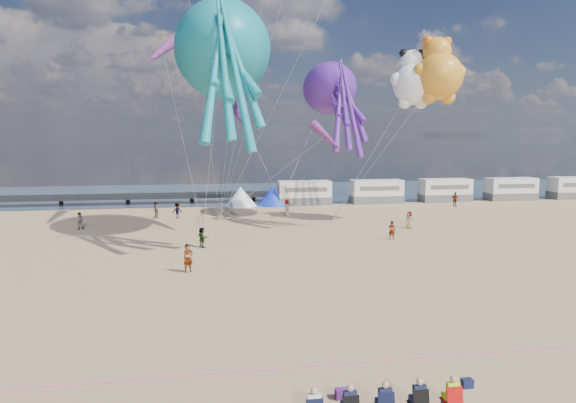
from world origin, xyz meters
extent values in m
plane|color=tan|center=(0.00, 0.00, 0.00)|extent=(120.00, 120.00, 0.00)
plane|color=#324A60|center=(0.00, 55.00, 0.02)|extent=(120.00, 120.00, 0.00)
cube|color=black|center=(-28.00, 44.00, 1.00)|extent=(60.00, 3.00, 0.50)
cube|color=silver|center=(6.00, 40.00, 1.50)|extent=(6.60, 2.50, 3.00)
cube|color=silver|center=(15.50, 40.00, 1.50)|extent=(6.60, 2.50, 3.00)
cube|color=silver|center=(25.00, 40.00, 1.50)|extent=(6.60, 2.50, 3.00)
cube|color=silver|center=(34.50, 40.00, 1.50)|extent=(6.60, 2.50, 3.00)
cube|color=silver|center=(44.00, 40.00, 1.50)|extent=(6.60, 2.50, 3.00)
cone|color=white|center=(-2.00, 40.00, 1.20)|extent=(4.00, 4.00, 2.40)
cone|color=#1933CC|center=(2.00, 40.00, 1.20)|extent=(4.00, 4.00, 2.40)
cube|color=#61217F|center=(-2.26, -7.42, 0.16)|extent=(0.40, 0.30, 0.32)
cube|color=#13193B|center=(2.23, -7.41, 0.15)|extent=(0.38, 0.28, 0.30)
cylinder|color=#F2338C|center=(0.00, -5.00, 0.02)|extent=(34.00, 0.03, 0.03)
imported|color=tan|center=(-7.65, 9.55, 0.92)|extent=(0.80, 0.71, 1.83)
imported|color=#7F6659|center=(12.44, 21.97, 0.80)|extent=(0.66, 0.70, 1.61)
imported|color=#7F6659|center=(-17.97, 26.53, 0.80)|extent=(0.88, 0.68, 1.61)
imported|color=#7F6659|center=(-9.31, 31.60, 0.81)|extent=(0.88, 0.74, 1.62)
imported|color=#7F6659|center=(23.90, 35.18, 0.88)|extent=(1.17, 0.70, 1.77)
imported|color=#7F6659|center=(-6.76, 16.85, 0.79)|extent=(0.82, 0.98, 1.58)
imported|color=#7F6659|center=(8.91, 17.26, 0.80)|extent=(1.50, 1.19, 1.59)
imported|color=#7F6659|center=(2.36, 31.34, 0.88)|extent=(0.48, 0.68, 1.76)
imported|color=#7F6659|center=(-11.56, 32.12, 0.84)|extent=(0.94, 0.98, 1.69)
cube|color=gray|center=(-6.70, 24.03, 0.11)|extent=(0.50, 0.35, 0.22)
cube|color=gray|center=(0.70, 29.43, 0.11)|extent=(0.50, 0.35, 0.22)
cube|color=gray|center=(6.91, 28.67, 0.11)|extent=(0.50, 0.35, 0.22)
cube|color=gray|center=(2.43, 31.27, 0.11)|extent=(0.50, 0.35, 0.22)
cube|color=gray|center=(-4.89, 30.12, 0.11)|extent=(0.50, 0.35, 0.22)
camera|label=1|loc=(-6.67, -22.93, 8.65)|focal=32.00mm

